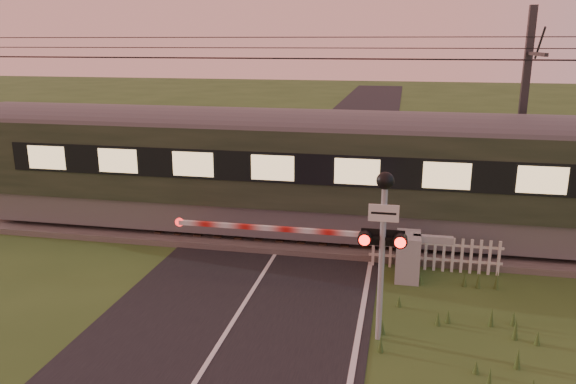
% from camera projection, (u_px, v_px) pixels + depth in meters
% --- Properties ---
extents(ground, '(160.00, 160.00, 0.00)m').
position_uv_depth(ground, '(223.00, 339.00, 11.68)').
color(ground, '#2E4A1C').
rests_on(ground, ground).
extents(road, '(6.00, 140.00, 0.03)m').
position_uv_depth(road, '(220.00, 344.00, 11.45)').
color(road, black).
rests_on(road, ground).
extents(track_bed, '(140.00, 3.40, 0.39)m').
position_uv_depth(track_bed, '(287.00, 234.00, 17.81)').
color(track_bed, '#47423D').
rests_on(track_bed, ground).
extents(overhead_wires, '(120.00, 0.62, 0.62)m').
position_uv_depth(overhead_wires, '(287.00, 51.00, 16.34)').
color(overhead_wires, black).
rests_on(overhead_wires, ground).
extents(boom_gate, '(7.47, 0.94, 1.25)m').
position_uv_depth(boom_gate, '(394.00, 253.00, 14.54)').
color(boom_gate, gray).
rests_on(boom_gate, ground).
extents(crossing_signal, '(0.91, 0.36, 3.56)m').
position_uv_depth(crossing_signal, '(383.00, 227.00, 11.03)').
color(crossing_signal, gray).
rests_on(crossing_signal, ground).
extents(picket_fence, '(3.50, 0.08, 0.96)m').
position_uv_depth(picket_fence, '(435.00, 254.00, 15.03)').
color(picket_fence, silver).
rests_on(picket_fence, ground).
extents(catenary_mast, '(0.22, 2.46, 7.04)m').
position_uv_depth(catenary_mast, '(522.00, 118.00, 17.59)').
color(catenary_mast, '#2D2D30').
rests_on(catenary_mast, ground).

